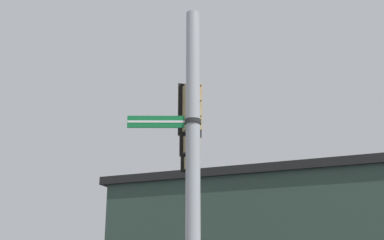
# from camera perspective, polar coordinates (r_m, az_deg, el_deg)

# --- Properties ---
(signal_pole) EXTENTS (0.26, 0.26, 7.12)m
(signal_pole) POSITION_cam_1_polar(r_m,az_deg,el_deg) (8.68, 0.11, -8.94)
(signal_pole) COLOR #ADB2B7
(signal_pole) RESTS_ON ground
(mast_arm) EXTENTS (2.20, 6.11, 0.21)m
(mast_arm) POSITION_cam_1_polar(r_m,az_deg,el_deg) (12.58, -0.01, 2.91)
(mast_arm) COLOR #ADB2B7
(traffic_light_nearest_pole) EXTENTS (0.54, 0.49, 1.31)m
(traffic_light_nearest_pole) POSITION_cam_1_polar(r_m,az_deg,el_deg) (11.08, 0.06, 1.44)
(traffic_light_nearest_pole) COLOR black
(traffic_light_mid_inner) EXTENTS (0.54, 0.49, 1.31)m
(traffic_light_mid_inner) POSITION_cam_1_polar(r_m,az_deg,el_deg) (12.87, 0.00, -1.35)
(traffic_light_mid_inner) COLOR black
(traffic_light_mid_outer) EXTENTS (0.54, 0.49, 1.31)m
(traffic_light_mid_outer) POSITION_cam_1_polar(r_m,az_deg,el_deg) (14.69, -0.04, -3.46)
(traffic_light_mid_outer) COLOR black
(street_name_sign) EXTENTS (1.26, 0.53, 0.22)m
(street_name_sign) POSITION_cam_1_polar(r_m,az_deg,el_deg) (9.00, -2.00, -0.21)
(street_name_sign) COLOR #147238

